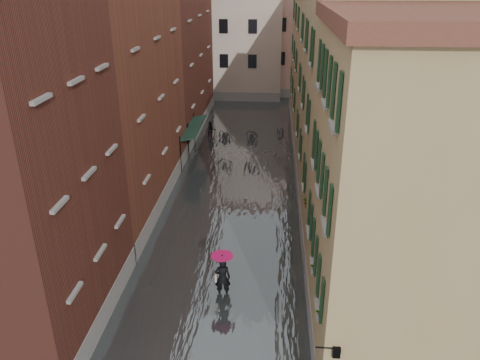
% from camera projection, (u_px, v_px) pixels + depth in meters
% --- Properties ---
extents(ground, '(120.00, 120.00, 0.00)m').
position_uv_depth(ground, '(214.00, 297.00, 20.34)').
color(ground, slate).
rests_on(ground, ground).
extents(floodwater, '(10.00, 60.00, 0.20)m').
position_uv_depth(floodwater, '(237.00, 177.00, 32.17)').
color(floodwater, '#474D4E').
rests_on(floodwater, ground).
extents(building_left_near, '(6.00, 8.00, 13.00)m').
position_uv_depth(building_left_near, '(4.00, 173.00, 16.36)').
color(building_left_near, brown).
rests_on(building_left_near, ground).
extents(building_left_mid, '(6.00, 14.00, 12.50)m').
position_uv_depth(building_left_mid, '(108.00, 102.00, 26.50)').
color(building_left_mid, brown).
rests_on(building_left_mid, ground).
extents(building_left_far, '(6.00, 16.00, 14.00)m').
position_uv_depth(building_left_far, '(165.00, 49.00, 39.89)').
color(building_left_far, brown).
rests_on(building_left_far, ground).
extents(building_right_near, '(6.00, 8.00, 11.50)m').
position_uv_depth(building_right_near, '(409.00, 205.00, 15.73)').
color(building_right_near, '#987C4E').
rests_on(building_right_near, ground).
extents(building_right_mid, '(6.00, 14.00, 13.00)m').
position_uv_depth(building_right_mid, '(359.00, 102.00, 25.47)').
color(building_right_mid, '#9E8A60').
rests_on(building_right_mid, ground).
extents(building_right_far, '(6.00, 16.00, 11.50)m').
position_uv_depth(building_right_far, '(330.00, 66.00, 39.46)').
color(building_right_far, '#987C4E').
rests_on(building_right_far, ground).
extents(building_end_cream, '(12.00, 9.00, 13.00)m').
position_uv_depth(building_end_cream, '(228.00, 36.00, 52.60)').
color(building_end_cream, beige).
rests_on(building_end_cream, ground).
extents(building_end_pink, '(10.00, 9.00, 12.00)m').
position_uv_depth(building_end_pink, '(307.00, 39.00, 54.02)').
color(building_end_pink, tan).
rests_on(building_end_pink, ground).
extents(awning_near, '(1.09, 3.14, 2.80)m').
position_uv_depth(awning_near, '(190.00, 134.00, 33.23)').
color(awning_near, black).
rests_on(awning_near, ground).
extents(awning_far, '(1.09, 2.96, 2.80)m').
position_uv_depth(awning_far, '(197.00, 122.00, 35.85)').
color(awning_far, black).
rests_on(awning_far, ground).
extents(wall_lantern, '(0.71, 0.22, 0.35)m').
position_uv_depth(wall_lantern, '(336.00, 351.00, 13.37)').
color(wall_lantern, black).
rests_on(wall_lantern, ground).
extents(window_planters, '(0.59, 8.66, 0.84)m').
position_uv_depth(window_planters, '(317.00, 247.00, 17.50)').
color(window_planters, brown).
rests_on(window_planters, ground).
extents(pedestrian_main, '(0.99, 0.99, 2.06)m').
position_uv_depth(pedestrian_main, '(222.00, 272.00, 19.92)').
color(pedestrian_main, black).
rests_on(pedestrian_main, ground).
extents(pedestrian_far, '(0.90, 0.80, 1.52)m').
position_uv_depth(pedestrian_far, '(211.00, 131.00, 39.52)').
color(pedestrian_far, black).
rests_on(pedestrian_far, ground).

